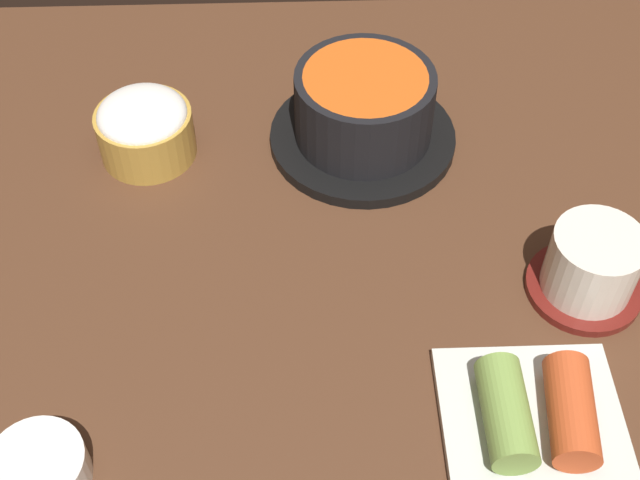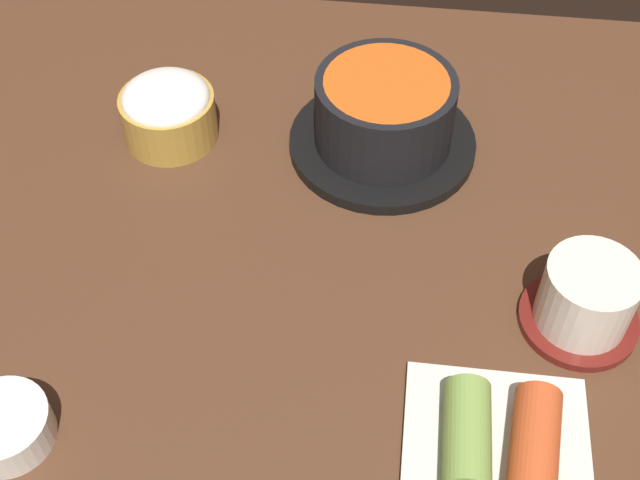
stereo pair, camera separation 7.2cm
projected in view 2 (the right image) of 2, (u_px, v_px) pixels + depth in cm
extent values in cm
cube|color=#4C2D1C|center=(301.00, 250.00, 76.99)|extent=(100.00, 76.00, 2.00)
cylinder|color=black|center=(382.00, 143.00, 83.88)|extent=(18.44, 18.44, 1.19)
cylinder|color=black|center=(385.00, 111.00, 80.73)|extent=(13.43, 13.43, 7.10)
cylinder|color=#D15619|center=(387.00, 84.00, 78.27)|extent=(11.82, 11.82, 0.60)
cylinder|color=#B78C38|center=(169.00, 117.00, 83.64)|extent=(9.35, 9.35, 4.90)
ellipsoid|color=white|center=(166.00, 98.00, 81.78)|extent=(8.60, 8.60, 3.27)
cylinder|color=maroon|center=(578.00, 319.00, 70.27)|extent=(9.86, 9.86, 0.80)
cylinder|color=silver|center=(588.00, 295.00, 67.71)|extent=(7.61, 7.61, 5.94)
cylinder|color=#C6D18C|center=(596.00, 275.00, 65.68)|extent=(6.47, 6.47, 0.40)
cube|color=silver|center=(496.00, 454.00, 62.32)|extent=(13.75, 13.75, 1.00)
cylinder|color=#7A9E47|center=(467.00, 436.00, 60.79)|extent=(3.53, 8.25, 3.52)
cylinder|color=#C64C23|center=(535.00, 443.00, 60.41)|extent=(4.46, 8.60, 3.52)
cylinder|color=white|center=(5.00, 427.00, 62.64)|extent=(7.02, 7.02, 2.97)
cylinder|color=#B73323|center=(0.00, 419.00, 61.74)|extent=(5.76, 5.76, 0.50)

